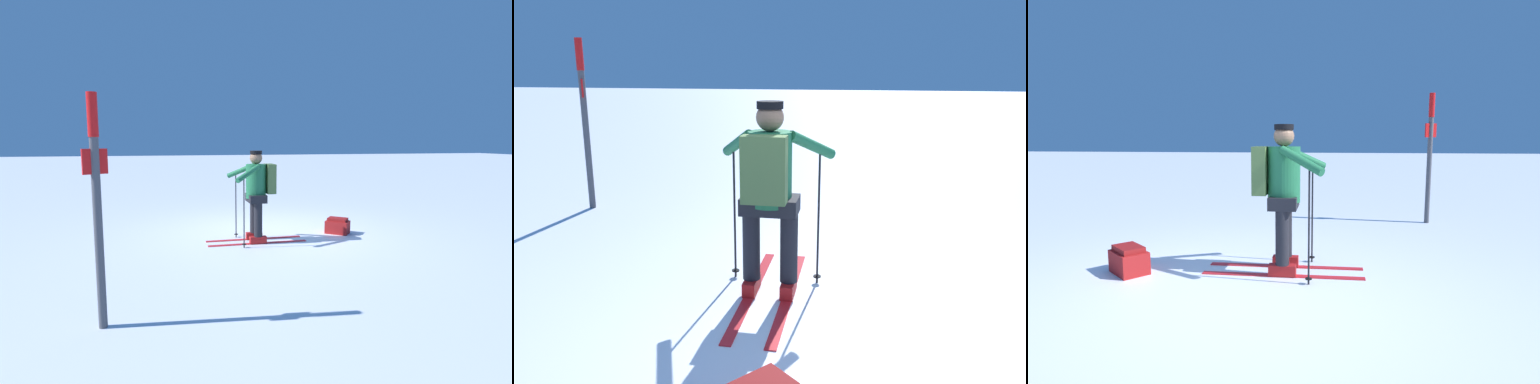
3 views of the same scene
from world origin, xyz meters
TOP-DOWN VIEW (x-y plane):
  - ground_plane at (0.00, 0.00)m, footprint 80.00×80.00m
  - skier at (0.34, 0.62)m, footprint 1.81×1.04m
  - trail_marker at (2.55, 3.60)m, footprint 0.22×0.15m

SIDE VIEW (x-z plane):
  - ground_plane at x=0.00m, z-range 0.00..0.00m
  - skier at x=0.34m, z-range 0.13..1.79m
  - trail_marker at x=2.55m, z-range 0.20..2.49m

